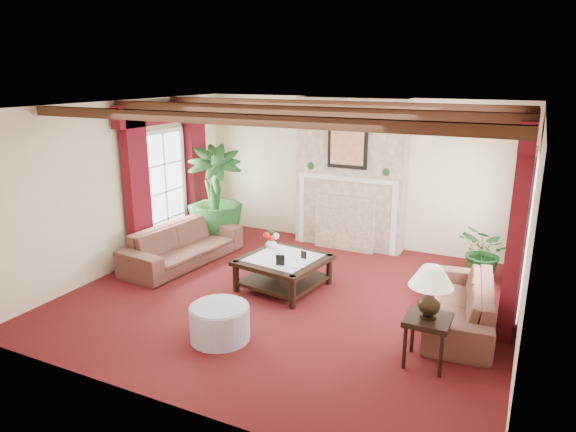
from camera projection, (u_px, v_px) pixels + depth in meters
The scene contains 23 objects.
floor at pixel (290, 297), 7.40m from camera, with size 6.00×6.00×0.00m, color #410D0B.
ceiling at pixel (290, 106), 6.66m from camera, with size 6.00×6.00×0.00m, color white.
back_wall at pixel (354, 172), 9.41m from camera, with size 6.00×0.02×2.70m, color beige.
left_wall at pixel (122, 186), 8.28m from camera, with size 0.02×5.50×2.70m, color beige.
right_wall at pixel (530, 236), 5.77m from camera, with size 0.02×5.50×2.70m, color beige.
ceiling_beams at pixel (290, 111), 6.68m from camera, with size 6.00×3.00×0.12m, color #391E12, non-canonical shape.
fireplace at pixel (353, 97), 8.87m from camera, with size 2.00×0.52×2.70m, color tan, non-canonical shape.
french_door_left at pixel (161, 131), 8.93m from camera, with size 0.10×1.10×2.16m, color white, non-canonical shape.
french_door_right at pixel (537, 154), 6.44m from camera, with size 0.10×1.10×2.16m, color white, non-canonical shape.
curtains_left at pixel (164, 107), 8.77m from camera, with size 0.20×2.40×2.55m, color #480913, non-canonical shape.
curtains_right at pixel (532, 120), 6.37m from camera, with size 0.20×2.40×2.55m, color #480913, non-canonical shape.
sofa_left at pixel (183, 238), 8.61m from camera, with size 0.88×2.27×0.86m, color #370F1D.
sofa_right at pixel (460, 296), 6.51m from camera, with size 0.81×2.05×0.78m, color #370F1D.
potted_palm at pixel (216, 216), 9.64m from camera, with size 1.96×2.06×1.02m, color black.
small_plant at pixel (484, 258), 7.95m from camera, with size 1.17×1.16×0.68m, color black.
coffee_table at pixel (283, 273), 7.65m from camera, with size 1.15×1.15×0.47m, color black, non-canonical shape.
side_table at pixel (426, 341), 5.63m from camera, with size 0.48×0.48×0.56m, color black, non-canonical shape.
ottoman at pixel (220, 323), 6.18m from camera, with size 0.72×0.72×0.42m, color gray.
table_lamp at pixel (430, 292), 5.47m from camera, with size 0.48×0.48×0.60m, color black, non-canonical shape.
flower_vase at pixel (271, 243), 7.98m from camera, with size 0.20×0.21×0.17m, color silver.
book at pixel (290, 256), 7.27m from camera, with size 0.19×0.10×0.28m, color black.
photo_frame_a at pixel (280, 261), 7.26m from camera, with size 0.12×0.02×0.17m, color black, non-canonical shape.
photo_frame_b at pixel (304, 255), 7.53m from camera, with size 0.09×0.02×0.12m, color black, non-canonical shape.
Camera 1 is at (2.94, -6.13, 3.13)m, focal length 32.00 mm.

